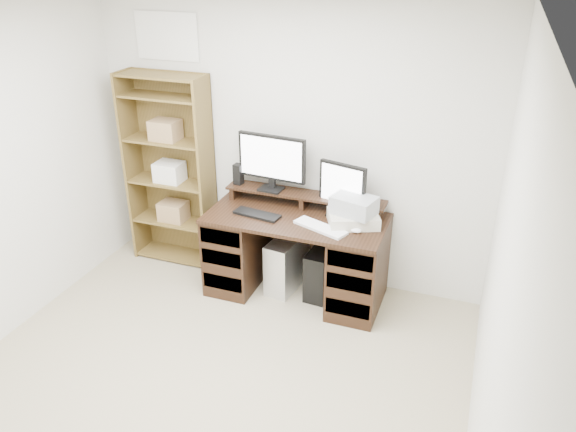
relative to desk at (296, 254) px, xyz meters
The scene contains 14 objects.
room 1.86m from the desk, 97.01° to the right, with size 3.54×4.04×2.54m.
desk is the anchor object (origin of this frame).
riser_shelf 0.50m from the desk, 90.00° to the left, with size 1.40×0.22×0.12m.
monitor_wide 0.83m from the desk, 145.88° to the left, with size 0.61×0.17×0.49m.
monitor_small 0.71m from the desk, 24.17° to the left, with size 0.41×0.20×0.45m.
speaker 0.87m from the desk, 161.17° to the left, with size 0.07×0.07×0.18m, color black.
keyboard_black 0.50m from the desk, 162.28° to the right, with size 0.40×0.13×0.02m, color black.
keyboard_white 0.47m from the desk, 30.40° to the right, with size 0.45×0.14×0.02m, color white.
mouse 0.66m from the desk, 12.16° to the right, with size 0.09×0.06×0.04m, color white.
printer 0.63m from the desk, ahead, with size 0.39×0.29×0.10m, color beige.
basket 0.71m from the desk, ahead, with size 0.34×0.24×0.14m, color #A3A9AE.
tower_silver 0.20m from the desk, 149.28° to the left, with size 0.21×0.48×0.48m, color silver.
tower_black 0.28m from the desk, 19.57° to the left, with size 0.22×0.45×0.44m.
bookshelf 1.43m from the desk, behind, with size 0.80×0.30×1.80m.
Camera 1 is at (1.57, -2.32, 2.80)m, focal length 35.00 mm.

